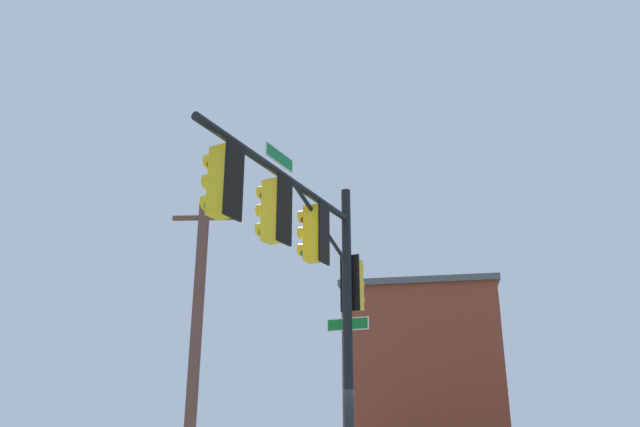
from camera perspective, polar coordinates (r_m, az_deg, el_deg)
signal_pole_assembly at (r=11.17m, az=-0.98°, el=-4.59°), size 5.81×1.98×6.77m
utility_pole at (r=16.51m, az=-11.86°, el=-11.26°), size 0.40×1.80×7.97m
brick_building at (r=31.77m, az=10.11°, el=-14.87°), size 8.84×7.48×8.13m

